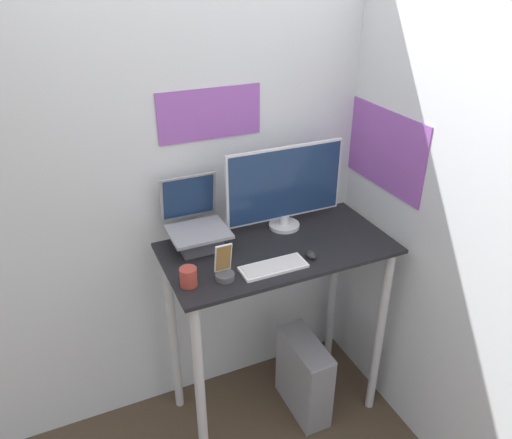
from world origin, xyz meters
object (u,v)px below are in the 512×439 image
Objects in this scene: mouse at (311,255)px; computer_tower at (304,376)px; laptop at (197,231)px; monitor at (285,188)px; cell_phone at (224,270)px; keyboard at (273,267)px.

mouse is 0.14× the size of computer_tower.
monitor is at bearing -0.50° from laptop.
mouse is (-0.02, -0.33, -0.21)m from monitor.
cell_phone is 0.36× the size of computer_tower.
mouse is 0.39× the size of cell_phone.
monitor reaches higher than computer_tower.
computer_tower is at bearing -27.03° from laptop.
computer_tower is at bearing 56.27° from mouse.
monitor is 9.28× the size of mouse.
mouse is 0.89m from computer_tower.
mouse is at bearing -35.71° from laptop.
keyboard is (-0.23, -0.34, -0.22)m from monitor.
keyboard reaches higher than computer_tower.
laptop is at bearing 152.97° from computer_tower.
keyboard is 0.64× the size of computer_tower.
monitor is 0.46m from keyboard.
cell_phone reaches higher than computer_tower.
keyboard is at bearing -161.84° from computer_tower.
cell_phone reaches higher than keyboard.
keyboard is at bearing -176.83° from mouse.
laptop is 0.69× the size of computer_tower.
mouse reaches higher than keyboard.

